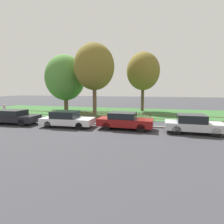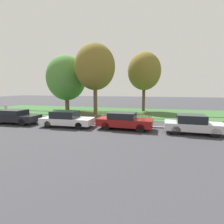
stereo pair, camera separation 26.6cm
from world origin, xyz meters
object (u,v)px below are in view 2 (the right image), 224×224
(parked_car_black_saloon, at_px, (16,116))
(parked_car_red_compact, at_px, (124,121))
(parked_car_navy_estate, at_px, (67,119))
(tree_nearest_kerb, at_px, (66,78))
(tree_behind_motorcycle, at_px, (95,67))
(tree_mid_park, at_px, (144,71))
(covered_motorcycle, at_px, (126,115))
(pedestrian_near_fence, at_px, (6,110))
(parked_car_white_van, at_px, (193,124))

(parked_car_black_saloon, relative_size, parked_car_red_compact, 0.98)
(parked_car_navy_estate, height_order, tree_nearest_kerb, tree_nearest_kerb)
(parked_car_black_saloon, relative_size, tree_nearest_kerb, 0.55)
(parked_car_black_saloon, height_order, tree_behind_motorcycle, tree_behind_motorcycle)
(parked_car_black_saloon, height_order, tree_mid_park, tree_mid_park)
(parked_car_navy_estate, relative_size, covered_motorcycle, 2.22)
(tree_behind_motorcycle, xyz_separation_m, pedestrian_near_fence, (-8.79, -5.28, -5.11))
(covered_motorcycle, distance_m, tree_mid_park, 10.36)
(covered_motorcycle, relative_size, pedestrian_near_fence, 1.29)
(parked_car_white_van, bearing_deg, covered_motorcycle, 148.81)
(covered_motorcycle, relative_size, tree_nearest_kerb, 0.26)
(parked_car_black_saloon, relative_size, tree_mid_park, 0.52)
(parked_car_black_saloon, bearing_deg, parked_car_white_van, -0.07)
(parked_car_navy_estate, distance_m, tree_nearest_kerb, 11.37)
(parked_car_black_saloon, bearing_deg, parked_car_navy_estate, -0.77)
(parked_car_navy_estate, xyz_separation_m, tree_nearest_kerb, (-5.06, 9.30, 4.15))
(covered_motorcycle, bearing_deg, tree_behind_motorcycle, 146.19)
(parked_car_red_compact, bearing_deg, tree_behind_motorcycle, 127.29)
(parked_car_red_compact, height_order, tree_nearest_kerb, tree_nearest_kerb)
(parked_car_navy_estate, xyz_separation_m, tree_behind_motorcycle, (-0.05, 7.53, 5.32))
(tree_behind_motorcycle, bearing_deg, parked_car_black_saloon, -125.42)
(parked_car_black_saloon, height_order, parked_car_red_compact, parked_car_red_compact)
(tree_nearest_kerb, height_order, tree_mid_park, tree_mid_park)
(parked_car_red_compact, xyz_separation_m, tree_nearest_kerb, (-10.11, 8.98, 4.13))
(parked_car_white_van, bearing_deg, parked_car_red_compact, -179.55)
(parked_car_red_compact, relative_size, tree_behind_motorcycle, 0.51)
(parked_car_black_saloon, height_order, parked_car_white_van, parked_car_white_van)
(tree_mid_park, bearing_deg, tree_behind_motorcycle, -137.68)
(parked_car_navy_estate, xyz_separation_m, tree_mid_park, (5.66, 12.74, 5.14))
(parked_car_red_compact, relative_size, tree_nearest_kerb, 0.56)
(parked_car_black_saloon, distance_m, covered_motorcycle, 10.76)
(parked_car_black_saloon, distance_m, parked_car_white_van, 15.67)
(parked_car_black_saloon, distance_m, tree_behind_motorcycle, 10.67)
(parked_car_white_van, distance_m, tree_mid_park, 14.30)
(parked_car_white_van, relative_size, pedestrian_near_fence, 2.60)
(tree_nearest_kerb, distance_m, tree_behind_motorcycle, 5.43)
(parked_car_red_compact, relative_size, tree_mid_park, 0.53)
(parked_car_red_compact, height_order, parked_car_white_van, parked_car_white_van)
(tree_behind_motorcycle, bearing_deg, tree_nearest_kerb, 160.58)
(parked_car_black_saloon, distance_m, tree_mid_park, 17.65)
(tree_behind_motorcycle, distance_m, tree_mid_park, 7.73)
(parked_car_navy_estate, bearing_deg, tree_nearest_kerb, 116.64)
(tree_nearest_kerb, height_order, tree_behind_motorcycle, tree_behind_motorcycle)
(parked_car_black_saloon, relative_size, parked_car_white_van, 1.06)
(parked_car_black_saloon, height_order, pedestrian_near_fence, pedestrian_near_fence)
(parked_car_black_saloon, relative_size, pedestrian_near_fence, 2.76)
(parked_car_white_van, relative_size, tree_behind_motorcycle, 0.47)
(parked_car_black_saloon, distance_m, tree_nearest_kerb, 10.19)
(tree_behind_motorcycle, bearing_deg, covered_motorcycle, -38.24)
(parked_car_black_saloon, xyz_separation_m, parked_car_white_van, (15.67, 0.20, 0.03))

